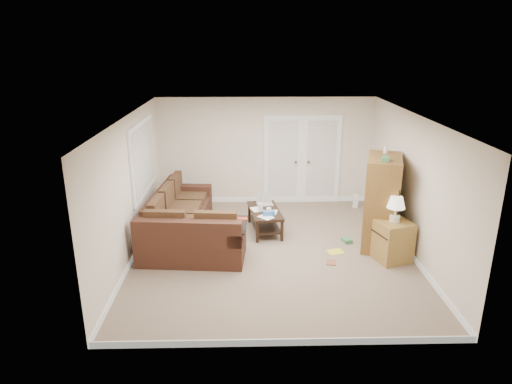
{
  "coord_description": "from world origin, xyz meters",
  "views": [
    {
      "loc": [
        -0.48,
        -7.65,
        3.73
      ],
      "look_at": [
        -0.29,
        0.19,
        1.1
      ],
      "focal_mm": 32.0,
      "sensor_mm": 36.0,
      "label": 1
    }
  ],
  "objects_px": {
    "sectional_sofa": "(185,226)",
    "tv_armoire": "(381,202)",
    "coffee_table": "(265,219)",
    "side_cabinet": "(393,237)"
  },
  "relations": [
    {
      "from": "sectional_sofa",
      "to": "coffee_table",
      "type": "relative_size",
      "value": 2.47
    },
    {
      "from": "coffee_table",
      "to": "side_cabinet",
      "type": "bearing_deg",
      "value": -39.12
    },
    {
      "from": "coffee_table",
      "to": "tv_armoire",
      "type": "bearing_deg",
      "value": -26.27
    },
    {
      "from": "sectional_sofa",
      "to": "side_cabinet",
      "type": "relative_size",
      "value": 2.51
    },
    {
      "from": "side_cabinet",
      "to": "tv_armoire",
      "type": "bearing_deg",
      "value": 78.56
    },
    {
      "from": "coffee_table",
      "to": "sectional_sofa",
      "type": "bearing_deg",
      "value": -168.64
    },
    {
      "from": "side_cabinet",
      "to": "coffee_table",
      "type": "bearing_deg",
      "value": 131.1
    },
    {
      "from": "coffee_table",
      "to": "side_cabinet",
      "type": "distance_m",
      "value": 2.57
    },
    {
      "from": "sectional_sofa",
      "to": "tv_armoire",
      "type": "bearing_deg",
      "value": 2.02
    },
    {
      "from": "sectional_sofa",
      "to": "tv_armoire",
      "type": "xyz_separation_m",
      "value": [
        3.68,
        -0.18,
        0.53
      ]
    }
  ]
}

